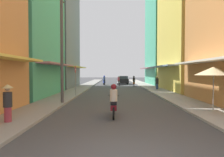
% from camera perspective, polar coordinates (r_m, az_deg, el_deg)
% --- Properties ---
extents(ground_plane, '(110.71, 110.71, 0.00)m').
position_cam_1_polar(ground_plane, '(25.89, 1.29, -2.89)').
color(ground_plane, '#424244').
extents(sidewalk_left, '(2.19, 58.32, 0.12)m').
position_cam_1_polar(sidewalk_left, '(26.23, -8.82, -2.72)').
color(sidewalk_left, gray).
rests_on(sidewalk_left, ground).
extents(sidewalk_right, '(2.19, 58.32, 0.12)m').
position_cam_1_polar(sidewalk_right, '(26.35, 11.36, -2.71)').
color(sidewalk_right, '#ADA89E').
rests_on(sidewalk_right, ground).
extents(building_left_mid, '(7.05, 8.67, 16.54)m').
position_cam_1_polar(building_left_mid, '(20.38, -25.16, 19.18)').
color(building_left_mid, '#4CB28C').
rests_on(building_left_mid, ground).
extents(building_left_far, '(7.05, 9.03, 17.55)m').
position_cam_1_polar(building_left_far, '(29.19, -16.68, 14.89)').
color(building_left_far, slate).
rests_on(building_left_far, ground).
extents(building_right_mid, '(7.05, 10.12, 15.28)m').
position_cam_1_polar(building_right_mid, '(25.54, 21.94, 14.14)').
color(building_right_mid, '#EFD159').
rests_on(building_right_mid, ground).
extents(building_right_far, '(7.05, 10.08, 16.03)m').
position_cam_1_polar(building_right_far, '(35.94, 15.38, 11.17)').
color(building_right_far, '#4CB28C').
rests_on(building_right_far, ground).
extents(motorbike_white, '(0.56, 1.80, 1.58)m').
position_cam_1_polar(motorbike_white, '(31.93, 1.84, -0.74)').
color(motorbike_white, black).
rests_on(motorbike_white, ground).
extents(motorbike_blue, '(0.60, 1.79, 1.58)m').
position_cam_1_polar(motorbike_blue, '(32.88, -2.25, -0.66)').
color(motorbike_blue, black).
rests_on(motorbike_blue, ground).
extents(motorbike_maroon, '(0.55, 1.81, 1.58)m').
position_cam_1_polar(motorbike_maroon, '(9.59, 0.49, -6.70)').
color(motorbike_maroon, black).
rests_on(motorbike_maroon, ground).
extents(motorbike_orange, '(0.55, 1.81, 1.58)m').
position_cam_1_polar(motorbike_orange, '(29.92, 6.21, -0.92)').
color(motorbike_orange, black).
rests_on(motorbike_orange, ground).
extents(parked_car, '(1.77, 4.10, 1.45)m').
position_cam_1_polar(parked_car, '(35.86, 3.14, -0.40)').
color(parked_car, black).
rests_on(parked_car, ground).
extents(pedestrian_midway, '(0.44, 0.44, 1.64)m').
position_cam_1_polar(pedestrian_midway, '(9.16, -27.41, -5.90)').
color(pedestrian_midway, '#99333F').
rests_on(pedestrian_midway, ground).
extents(pedestrian_far, '(0.44, 0.44, 1.71)m').
position_cam_1_polar(pedestrian_far, '(24.15, 12.65, -0.98)').
color(pedestrian_far, '#334C8C').
rests_on(pedestrian_far, ground).
extents(vendor_umbrella, '(1.94, 1.94, 2.41)m').
position_cam_1_polar(vendor_umbrella, '(11.97, 26.81, 1.92)').
color(vendor_umbrella, '#99999E').
rests_on(vendor_umbrella, ground).
extents(utility_pole, '(0.20, 1.20, 7.45)m').
position_cam_1_polar(utility_pole, '(13.74, -14.00, 8.79)').
color(utility_pole, '#4C4C4F').
rests_on(utility_pole, ground).
extents(street_sign_no_entry, '(0.07, 0.60, 2.65)m').
position_cam_1_polar(street_sign_no_entry, '(17.66, -10.27, 0.47)').
color(street_sign_no_entry, gray).
rests_on(street_sign_no_entry, ground).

